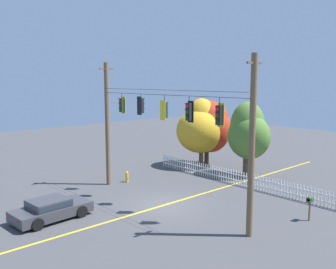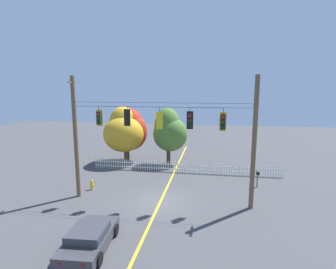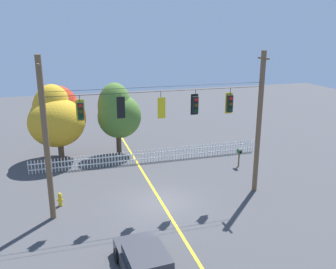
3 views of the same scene
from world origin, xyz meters
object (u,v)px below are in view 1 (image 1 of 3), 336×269
at_px(traffic_signal_southbound_primary, 219,115).
at_px(roadside_mailbox, 310,201).
at_px(autumn_oak_far_east, 248,132).
at_px(traffic_signal_northbound_primary, 189,112).
at_px(traffic_signal_northbound_secondary, 164,110).
at_px(autumn_maple_near_fence, 210,126).
at_px(traffic_signal_eastbound_side, 122,105).
at_px(parked_car, 51,209).
at_px(autumn_maple_mid, 201,127).
at_px(traffic_signal_westbound_side, 141,106).
at_px(fire_hydrant, 127,177).

bearing_deg(traffic_signal_southbound_primary, roadside_mailbox, 53.51).
bearing_deg(autumn_oak_far_east, traffic_signal_northbound_primary, -72.93).
height_order(traffic_signal_northbound_secondary, traffic_signal_northbound_primary, same).
relative_size(autumn_maple_near_fence, autumn_oak_far_east, 0.98).
distance_m(traffic_signal_eastbound_side, autumn_oak_far_east, 10.39).
bearing_deg(parked_car, autumn_maple_mid, 102.26).
height_order(autumn_oak_far_east, parked_car, autumn_oak_far_east).
bearing_deg(traffic_signal_northbound_primary, autumn_oak_far_east, 107.07).
distance_m(traffic_signal_northbound_secondary, autumn_maple_near_fence, 11.71).
bearing_deg(parked_car, traffic_signal_northbound_secondary, 68.86).
bearing_deg(traffic_signal_westbound_side, fire_hydrant, 158.78).
xyz_separation_m(traffic_signal_eastbound_side, fire_hydrant, (-1.43, 1.33, -5.41)).
xyz_separation_m(parked_car, roadside_mailbox, (9.46, 10.15, 0.49)).
xyz_separation_m(autumn_maple_mid, roadside_mailbox, (12.80, -5.24, -2.30)).
height_order(traffic_signal_northbound_secondary, parked_car, traffic_signal_northbound_secondary).
bearing_deg(traffic_signal_northbound_secondary, autumn_maple_mid, 121.56).
xyz_separation_m(traffic_signal_eastbound_side, autumn_oak_far_east, (3.32, 9.55, -2.38)).
distance_m(traffic_signal_eastbound_side, roadside_mailbox, 12.94).
xyz_separation_m(traffic_signal_westbound_side, parked_car, (-0.15, -6.10, -5.28)).
relative_size(autumn_maple_mid, parked_car, 1.39).
bearing_deg(fire_hydrant, traffic_signal_northbound_primary, -9.84).
bearing_deg(autumn_maple_mid, autumn_maple_near_fence, 68.72).
height_order(traffic_signal_northbound_primary, autumn_maple_mid, traffic_signal_northbound_primary).
bearing_deg(fire_hydrant, traffic_signal_northbound_secondary, -13.37).
bearing_deg(traffic_signal_northbound_secondary, autumn_maple_near_fence, 117.76).
bearing_deg(roadside_mailbox, traffic_signal_eastbound_side, -160.48).
bearing_deg(traffic_signal_southbound_primary, fire_hydrant, 172.26).
xyz_separation_m(traffic_signal_southbound_primary, roadside_mailbox, (2.98, 4.03, -4.62)).
relative_size(traffic_signal_southbound_primary, autumn_maple_near_fence, 0.26).
height_order(traffic_signal_westbound_side, fire_hydrant, traffic_signal_westbound_side).
bearing_deg(fire_hydrant, roadside_mailbox, 11.89).
xyz_separation_m(traffic_signal_eastbound_side, autumn_maple_near_fence, (-1.09, 10.16, -2.30)).
distance_m(traffic_signal_northbound_primary, traffic_signal_southbound_primary, 2.13).
distance_m(traffic_signal_northbound_primary, autumn_maple_near_fence, 12.74).
bearing_deg(autumn_oak_far_east, autumn_maple_near_fence, 172.23).
xyz_separation_m(traffic_signal_westbound_side, fire_hydrant, (-3.48, 1.35, -5.48)).
height_order(traffic_signal_westbound_side, roadside_mailbox, traffic_signal_westbound_side).
bearing_deg(roadside_mailbox, traffic_signal_northbound_secondary, -150.32).
relative_size(autumn_oak_far_east, parked_car, 1.37).
height_order(autumn_maple_mid, fire_hydrant, autumn_maple_mid).
bearing_deg(roadside_mailbox, autumn_maple_mid, 157.75).
height_order(traffic_signal_eastbound_side, traffic_signal_northbound_secondary, same).
relative_size(autumn_oak_far_east, roadside_mailbox, 4.32).
distance_m(traffic_signal_westbound_side, traffic_signal_northbound_primary, 4.20).
bearing_deg(autumn_maple_near_fence, traffic_signal_northbound_secondary, -62.24).
bearing_deg(traffic_signal_northbound_primary, roadside_mailbox, 38.27).
relative_size(traffic_signal_northbound_primary, roadside_mailbox, 1.07).
xyz_separation_m(autumn_oak_far_east, roadside_mailbox, (8.04, -5.53, -2.33)).
xyz_separation_m(traffic_signal_northbound_secondary, autumn_maple_mid, (-5.70, 9.29, -2.33)).
relative_size(fire_hydrant, roadside_mailbox, 0.60).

